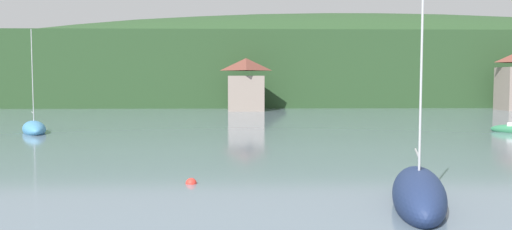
% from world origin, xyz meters
% --- Properties ---
extents(wooded_hillside, '(352.00, 69.20, 33.37)m').
position_xyz_m(wooded_hillside, '(15.98, 134.74, 5.37)').
color(wooded_hillside, '#264223').
rests_on(wooded_hillside, ground_plane).
extents(shore_building_west, '(5.67, 6.10, 8.00)m').
position_xyz_m(shore_building_west, '(0.00, 89.40, 3.89)').
color(shore_building_west, gray).
rests_on(shore_building_west, ground_plane).
extents(sailboat_far_0, '(4.40, 6.36, 9.66)m').
position_xyz_m(sailboat_far_0, '(-19.47, 56.85, 0.34)').
color(sailboat_far_0, teal).
rests_on(sailboat_far_0, ground_plane).
extents(sailboat_near_5, '(3.82, 7.48, 8.87)m').
position_xyz_m(sailboat_near_5, '(5.97, 28.86, 0.43)').
color(sailboat_near_5, navy).
rests_on(sailboat_near_5, ground_plane).
extents(mooring_buoy_near, '(0.52, 0.52, 0.52)m').
position_xyz_m(mooring_buoy_near, '(-3.11, 33.37, 0.00)').
color(mooring_buoy_near, red).
rests_on(mooring_buoy_near, ground_plane).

